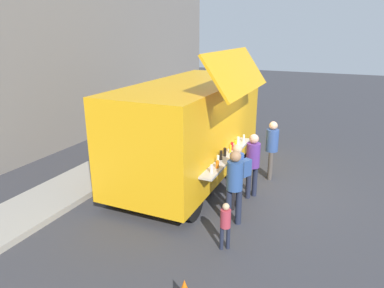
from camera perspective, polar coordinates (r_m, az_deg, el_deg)
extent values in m
plane|color=#38383D|center=(9.92, 9.84, -7.14)|extent=(60.00, 60.00, 0.00)
cube|color=#9E998E|center=(9.19, -26.65, -10.59)|extent=(28.00, 1.60, 0.15)
cube|color=#F8AA15|center=(10.07, -0.20, 2.99)|extent=(6.06, 2.43, 2.52)
cube|color=#F8AA15|center=(8.67, 7.57, 11.74)|extent=(3.33, 0.73, 1.00)
cube|color=black|center=(9.04, 4.82, 3.14)|extent=(3.16, 0.12, 1.13)
cube|color=#B7B7BC|center=(9.22, 5.94, -1.95)|extent=(3.33, 0.37, 0.05)
cylinder|color=silver|center=(8.04, 3.22, -4.05)|extent=(0.06, 0.06, 0.19)
cylinder|color=orange|center=(8.30, 4.20, -3.36)|extent=(0.08, 0.08, 0.19)
cylinder|color=white|center=(8.56, 4.29, -2.57)|extent=(0.06, 0.06, 0.22)
cylinder|color=black|center=(8.81, 4.79, -1.87)|extent=(0.08, 0.08, 0.24)
cylinder|color=black|center=(9.08, 5.42, -1.34)|extent=(0.08, 0.08, 0.23)
cylinder|color=yellow|center=(9.32, 6.32, -0.85)|extent=(0.06, 0.06, 0.23)
cylinder|color=red|center=(9.59, 6.58, -0.34)|extent=(0.08, 0.08, 0.22)
cylinder|color=yellow|center=(9.82, 7.18, 0.05)|extent=(0.07, 0.07, 0.20)
cylinder|color=silver|center=(10.08, 7.58, 0.57)|extent=(0.07, 0.07, 0.22)
cylinder|color=silver|center=(10.34, 8.50, 0.95)|extent=(0.07, 0.07, 0.21)
cube|color=black|center=(12.68, 5.37, 8.18)|extent=(0.09, 2.04, 1.11)
cylinder|color=black|center=(12.83, -0.21, 1.19)|extent=(0.90, 0.28, 0.90)
cylinder|color=black|center=(12.16, 8.84, 0.01)|extent=(0.90, 0.28, 0.90)
cylinder|color=black|center=(9.06, -12.44, -6.71)|extent=(0.90, 0.28, 0.90)
cylinder|color=black|center=(8.09, -0.17, -9.43)|extent=(0.90, 0.28, 0.90)
cylinder|color=#2F6235|center=(14.71, -2.06, 3.31)|extent=(0.60, 0.60, 0.85)
cylinder|color=#1F2438|center=(9.19, 9.24, -6.33)|extent=(0.13, 0.13, 0.85)
cylinder|color=#1F2438|center=(9.33, 10.26, -5.98)|extent=(0.13, 0.13, 0.85)
cylinder|color=#572D7F|center=(8.98, 10.01, -1.82)|extent=(0.35, 0.35, 0.64)
sphere|color=#DFA487|center=(8.84, 10.16, 0.85)|extent=(0.24, 0.24, 0.24)
cylinder|color=black|center=(8.57, 6.66, -8.22)|extent=(0.13, 0.13, 0.81)
cylinder|color=black|center=(8.71, 7.64, -7.78)|extent=(0.13, 0.13, 0.81)
cylinder|color=#2F4E94|center=(8.35, 7.34, -3.59)|extent=(0.34, 0.34, 0.62)
sphere|color=#D7AB80|center=(8.20, 7.46, -0.85)|extent=(0.23, 0.23, 0.23)
cube|color=#2D4B86|center=(8.18, 8.70, -3.88)|extent=(0.33, 0.28, 0.40)
cylinder|color=#1F2438|center=(7.94, 6.00, -10.24)|extent=(0.14, 0.14, 0.86)
cylinder|color=#1F2438|center=(7.98, 7.66, -10.14)|extent=(0.14, 0.14, 0.86)
cylinder|color=#2C4C87|center=(7.63, 7.05, -5.18)|extent=(0.36, 0.36, 0.65)
sphere|color=#A27550|center=(7.47, 7.18, -2.02)|extent=(0.24, 0.24, 0.24)
cylinder|color=#4D4540|center=(10.41, 12.73, -3.53)|extent=(0.14, 0.14, 0.85)
cylinder|color=#4D4540|center=(10.62, 12.80, -3.09)|extent=(0.14, 0.14, 0.85)
cylinder|color=#2D4884|center=(10.27, 13.05, 0.59)|extent=(0.35, 0.35, 0.65)
sphere|color=#DDA781|center=(10.15, 13.23, 2.97)|extent=(0.24, 0.24, 0.24)
cylinder|color=#1F2435|center=(7.20, 4.90, -15.16)|extent=(0.08, 0.08, 0.50)
cylinder|color=#1F2435|center=(7.23, 5.96, -15.03)|extent=(0.08, 0.08, 0.50)
cylinder|color=#AB3443|center=(6.98, 5.54, -12.08)|extent=(0.21, 0.21, 0.38)
sphere|color=tan|center=(6.85, 5.61, -10.20)|extent=(0.14, 0.14, 0.14)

